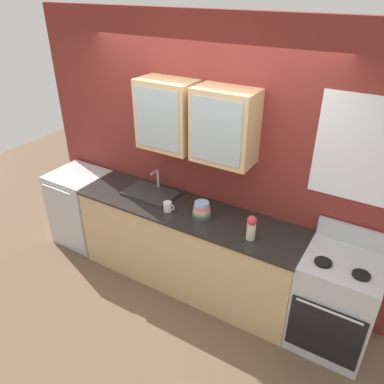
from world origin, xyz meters
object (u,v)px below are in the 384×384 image
bowl_stack (202,210)px  stove_range (334,302)px  dishwasher (82,207)px  vase (251,227)px  sink_faucet (151,193)px  cup_near_sink (168,207)px

bowl_stack → stove_range: bearing=1.0°
dishwasher → bowl_stack: bearing=-0.7°
vase → sink_faucet: bearing=172.0°
bowl_stack → dishwasher: bearing=179.3°
vase → dishwasher: 2.38m
vase → cup_near_sink: bearing=180.0°
bowl_stack → sink_faucet: bearing=172.9°
sink_faucet → dishwasher: (-1.06, -0.06, -0.49)m
stove_range → bowl_stack: (-1.35, -0.02, 0.54)m
cup_near_sink → dishwasher: 1.50m
stove_range → dishwasher: size_ratio=1.19×
vase → dishwasher: (-2.30, 0.11, -0.59)m
stove_range → cup_near_sink: 1.77m
sink_faucet → bowl_stack: (0.69, -0.09, 0.05)m
stove_range → bowl_stack: size_ratio=5.97×
vase → dishwasher: vase is taller
cup_near_sink → bowl_stack: bearing=14.6°
sink_faucet → cup_near_sink: sink_faucet is taller
sink_faucet → bowl_stack: size_ratio=2.98×
vase → dishwasher: bearing=177.3°
bowl_stack → cup_near_sink: 0.35m
cup_near_sink → sink_faucet: bearing=153.3°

